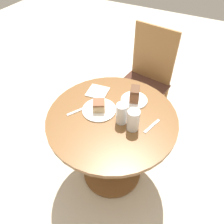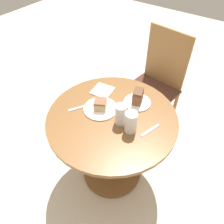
# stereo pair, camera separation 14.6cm
# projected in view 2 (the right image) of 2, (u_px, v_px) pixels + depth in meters

# --- Properties ---
(ground_plane) EXTENTS (8.00, 8.00, 0.00)m
(ground_plane) POSITION_uv_depth(u_px,v_px,m) (112.00, 171.00, 2.01)
(ground_plane) COLOR beige
(table) EXTENTS (0.90, 0.90, 0.73)m
(table) POSITION_uv_depth(u_px,v_px,m) (112.00, 134.00, 1.63)
(table) COLOR brown
(table) RESTS_ON ground_plane
(chair) EXTENTS (0.51, 0.49, 0.99)m
(chair) POSITION_uv_depth(u_px,v_px,m) (156.00, 82.00, 2.12)
(chair) COLOR olive
(chair) RESTS_ON ground_plane
(plate_near) EXTENTS (0.24, 0.24, 0.01)m
(plate_near) POSITION_uv_depth(u_px,v_px,m) (101.00, 108.00, 1.54)
(plate_near) COLOR white
(plate_near) RESTS_ON table
(plate_far) EXTENTS (0.20, 0.20, 0.01)m
(plate_far) POSITION_uv_depth(u_px,v_px,m) (137.00, 102.00, 1.58)
(plate_far) COLOR white
(plate_far) RESTS_ON table
(cake_slice_near) EXTENTS (0.11, 0.11, 0.07)m
(cake_slice_near) POSITION_uv_depth(u_px,v_px,m) (100.00, 104.00, 1.51)
(cake_slice_near) COLOR tan
(cake_slice_near) RESTS_ON plate_near
(cake_slice_far) EXTENTS (0.09, 0.11, 0.10)m
(cake_slice_far) POSITION_uv_depth(u_px,v_px,m) (138.00, 96.00, 1.54)
(cake_slice_far) COLOR brown
(cake_slice_far) RESTS_ON plate_far
(glass_lemonade) EXTENTS (0.08, 0.08, 0.15)m
(glass_lemonade) POSITION_uv_depth(u_px,v_px,m) (121.00, 115.00, 1.41)
(glass_lemonade) COLOR beige
(glass_lemonade) RESTS_ON table
(glass_water) EXTENTS (0.08, 0.08, 0.15)m
(glass_water) POSITION_uv_depth(u_px,v_px,m) (131.00, 123.00, 1.36)
(glass_water) COLOR silver
(glass_water) RESTS_ON table
(napkin_stack) EXTENTS (0.17, 0.17, 0.01)m
(napkin_stack) POSITION_uv_depth(u_px,v_px,m) (103.00, 91.00, 1.68)
(napkin_stack) COLOR silver
(napkin_stack) RESTS_ON table
(fork) EXTENTS (0.11, 0.16, 0.00)m
(fork) POSITION_uv_depth(u_px,v_px,m) (80.00, 107.00, 1.55)
(fork) COLOR silver
(fork) RESTS_ON table
(spoon) EXTENTS (0.06, 0.15, 0.00)m
(spoon) POSITION_uv_depth(u_px,v_px,m) (150.00, 130.00, 1.40)
(spoon) COLOR silver
(spoon) RESTS_ON table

